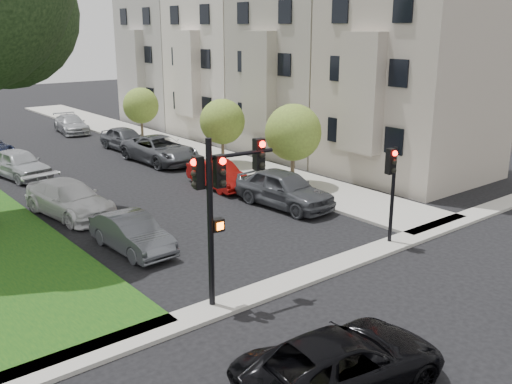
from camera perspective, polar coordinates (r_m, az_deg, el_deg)
ground at (r=16.90m, az=10.88°, el=-10.24°), size 140.00×140.00×0.00m
sidewalk_right at (r=39.05m, az=-9.87°, el=5.04°), size 3.50×44.00×0.12m
sidewalk_cross at (r=18.08m, az=6.03°, el=-7.99°), size 60.00×1.00×0.12m
house_a at (r=29.93m, az=15.64°, el=14.64°), size 7.70×7.55×15.97m
house_b at (r=34.87m, az=5.29°, el=15.28°), size 7.70×7.55×15.97m
house_c at (r=40.60m, az=-2.35°, el=15.45°), size 7.70×7.55×15.97m
house_d at (r=46.83m, az=-8.03°, el=15.40°), size 7.70×7.55×15.97m
small_tree_a at (r=26.93m, az=3.74°, el=5.96°), size 2.68×2.68×4.02m
small_tree_b at (r=31.35m, az=-3.39°, el=7.03°), size 2.48×2.48×3.72m
small_tree_c at (r=39.28m, az=-11.45°, el=8.47°), size 2.39×2.39×3.59m
traffic_signal_main at (r=15.05m, az=-3.55°, el=0.08°), size 2.32×0.61×4.74m
traffic_signal_secondary at (r=20.08m, az=13.41°, el=1.37°), size 0.47×0.38×3.52m
car_cross_near at (r=12.62m, az=8.68°, el=-16.51°), size 4.96×2.78×1.31m
car_parked_0 at (r=24.33m, az=2.82°, el=0.34°), size 2.27×4.86×1.61m
car_parked_1 at (r=27.35m, az=-3.80°, el=1.76°), size 1.57×3.98×1.29m
car_parked_2 at (r=32.88m, az=-9.57°, el=4.21°), size 2.71×5.49×1.50m
car_parked_3 at (r=36.67m, az=-12.93°, el=5.21°), size 1.87×4.31×1.45m
car_parked_4 at (r=43.87m, az=-18.00°, el=6.48°), size 2.39×4.64×1.29m
car_parked_5 at (r=20.04m, az=-12.31°, el=-4.04°), size 1.53×3.93×1.27m
car_parked_6 at (r=24.41m, az=-18.17°, el=-0.67°), size 2.65×5.08×1.41m
car_parked_7 at (r=31.45m, az=-22.61°, el=2.62°), size 2.43×4.57×1.48m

